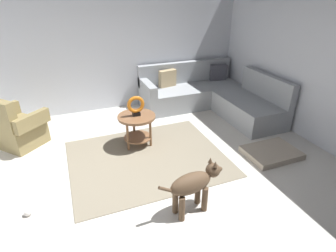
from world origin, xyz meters
TOP-DOWN VIEW (x-y plane):
  - ground_plane at (0.00, 0.00)m, footprint 6.00×6.00m
  - wall_back at (0.00, 2.94)m, footprint 6.00×0.12m
  - area_rug at (0.15, 0.70)m, footprint 2.30×1.90m
  - sectional_couch at (1.99, 2.02)m, footprint 2.20×2.25m
  - armchair at (-1.68, 1.83)m, footprint 0.98×1.00m
  - side_table at (0.13, 1.14)m, footprint 0.60×0.60m
  - torus_sculpture at (0.13, 1.14)m, footprint 0.28×0.08m
  - dog_bed_mat at (1.98, 0.08)m, footprint 0.80×0.60m
  - dog at (0.32, -0.53)m, footprint 0.85×0.29m
  - dog_toy_ball at (-1.49, 0.08)m, footprint 0.09×0.09m

SIDE VIEW (x-z plane):
  - ground_plane at x=0.00m, z-range -0.10..0.00m
  - area_rug at x=0.15m, z-range 0.00..0.01m
  - dog_bed_mat at x=1.98m, z-range 0.00..0.09m
  - dog_toy_ball at x=-1.49m, z-range 0.00..0.09m
  - sectional_couch at x=1.99m, z-range -0.15..0.73m
  - armchair at x=-1.68m, z-range -0.12..0.76m
  - dog at x=0.32m, z-range 0.06..0.69m
  - side_table at x=0.13m, z-range 0.15..0.69m
  - torus_sculpture at x=0.13m, z-range 0.55..0.87m
  - wall_back at x=0.00m, z-range 0.00..2.70m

